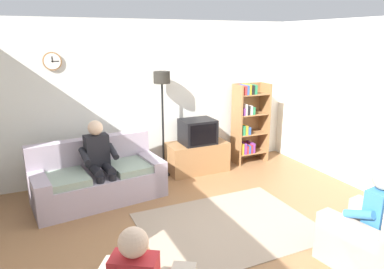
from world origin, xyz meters
name	(u,v)px	position (x,y,z in m)	size (l,w,h in m)	color
ground_plane	(222,241)	(0.00, 0.00, 0.00)	(12.00, 12.00, 0.00)	#8C603D
back_wall_assembly	(150,98)	(0.00, 2.66, 1.35)	(6.20, 0.17, 2.70)	silver
couch	(98,180)	(-1.14, 1.82, 0.31)	(1.99, 1.11, 0.90)	#A899A8
tv_stand	(197,157)	(0.73, 2.25, 0.27)	(1.10, 0.56, 0.54)	olive
tv	(198,131)	(0.73, 2.23, 0.76)	(0.60, 0.49, 0.44)	black
bookshelf	(248,122)	(1.87, 2.32, 0.81)	(0.68, 0.36, 1.56)	olive
floor_lamp	(162,95)	(0.12, 2.35, 1.45)	(0.28, 0.28, 1.85)	black
armchair_near_bookshelf	(374,242)	(1.25, -1.10, 0.29)	(0.92, 0.99, 0.90)	tan
area_rug	(228,226)	(0.25, 0.27, 0.01)	(2.20, 1.70, 0.01)	gray
person_on_couch	(99,158)	(-1.12, 1.71, 0.70)	(0.55, 0.57, 1.24)	black
person_in_right_armchair	(370,212)	(1.24, -1.01, 0.60)	(0.55, 0.58, 1.12)	#3372B2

